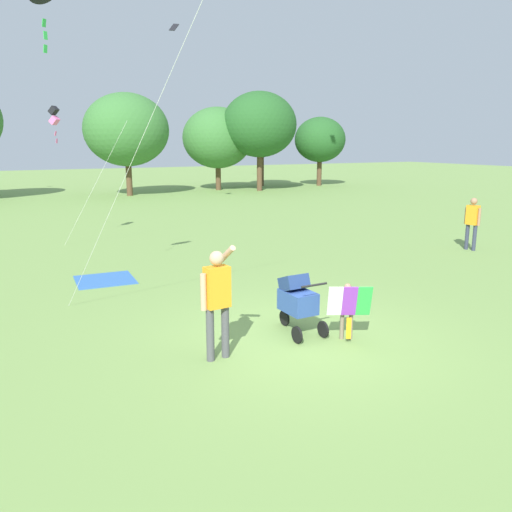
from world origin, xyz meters
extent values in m
plane|color=#75994C|center=(0.00, 0.00, 0.00)|extent=(120.00, 120.00, 0.00)
cylinder|color=brown|center=(3.34, 24.84, 0.95)|extent=(0.36, 0.36, 1.90)
ellipsoid|color=#387033|center=(3.34, 24.84, 3.93)|extent=(5.08, 4.58, 4.32)
cylinder|color=brown|center=(9.72, 25.92, 0.79)|extent=(0.36, 0.36, 1.58)
ellipsoid|color=#387033|center=(9.72, 25.92, 3.50)|extent=(4.78, 4.30, 4.06)
cylinder|color=brown|center=(11.97, 24.12, 1.17)|extent=(0.36, 0.36, 2.34)
ellipsoid|color=#235623|center=(11.97, 24.12, 4.35)|extent=(5.01, 4.51, 4.26)
cylinder|color=brown|center=(13.97, 27.60, 1.10)|extent=(0.36, 0.36, 2.21)
ellipsoid|color=#235623|center=(13.97, 27.60, 3.59)|extent=(3.44, 3.10, 2.93)
cylinder|color=brown|center=(17.95, 25.80, 0.92)|extent=(0.36, 0.36, 1.85)
ellipsoid|color=#235623|center=(17.95, 25.80, 3.40)|extent=(3.88, 3.50, 3.30)
cylinder|color=#7F705B|center=(0.72, -0.39, 0.23)|extent=(0.07, 0.07, 0.47)
cylinder|color=#7F705B|center=(0.59, -0.32, 0.23)|extent=(0.07, 0.07, 0.47)
cube|color=#4C4C56|center=(0.66, -0.36, 0.64)|extent=(0.24, 0.20, 0.35)
cylinder|color=#A37556|center=(0.77, -0.41, 0.62)|extent=(0.05, 0.05, 0.31)
cylinder|color=#A37556|center=(0.54, -0.30, 0.62)|extent=(0.05, 0.05, 0.31)
sphere|color=#A37556|center=(0.66, -0.36, 0.89)|extent=(0.12, 0.12, 0.12)
cube|color=green|center=(0.78, -0.62, 0.71)|extent=(0.29, 0.27, 0.52)
cube|color=purple|center=(0.58, -0.52, 0.71)|extent=(0.29, 0.27, 0.52)
cube|color=white|center=(0.37, -0.41, 0.71)|extent=(0.29, 0.27, 0.52)
cube|color=#F4A319|center=(0.57, -0.54, 0.26)|extent=(0.08, 0.05, 0.36)
cylinder|color=#4C4C51|center=(-1.67, -0.13, 0.41)|extent=(0.12, 0.12, 0.81)
cylinder|color=#4C4C51|center=(-1.41, -0.11, 0.41)|extent=(0.12, 0.12, 0.81)
cube|color=orange|center=(-1.54, -0.12, 1.12)|extent=(0.37, 0.25, 0.61)
cylinder|color=tan|center=(-1.76, -0.14, 1.08)|extent=(0.09, 0.09, 0.54)
cylinder|color=tan|center=(-1.33, 0.04, 1.54)|extent=(0.13, 0.50, 0.38)
sphere|color=tan|center=(-1.54, -0.12, 1.55)|extent=(0.21, 0.21, 0.21)
cylinder|color=black|center=(0.08, 0.66, 0.14)|extent=(0.05, 0.28, 0.28)
cylinder|color=black|center=(-0.16, -0.14, 0.14)|extent=(0.05, 0.28, 0.28)
cylinder|color=black|center=(0.36, -0.13, 0.14)|extent=(0.05, 0.28, 0.28)
cube|color=#2D4C93|center=(0.09, 0.25, 0.56)|extent=(0.46, 0.65, 0.36)
cube|color=navy|center=(0.08, 0.37, 0.86)|extent=(0.43, 0.42, 0.35)
cylinder|color=black|center=(0.10, -0.21, 0.96)|extent=(0.48, 0.05, 0.04)
cube|color=green|center=(-3.19, 3.66, 5.26)|extent=(0.09, 0.08, 0.14)
cube|color=green|center=(-3.19, 3.59, 5.04)|extent=(0.07, 0.06, 0.14)
cube|color=green|center=(-3.21, 3.63, 4.82)|extent=(0.08, 0.07, 0.14)
cylinder|color=silver|center=(-2.23, 1.83, 2.83)|extent=(1.89, 3.61, 5.66)
cube|color=black|center=(-2.39, 10.20, 4.12)|extent=(0.36, 0.35, 0.28)
cube|color=pink|center=(-2.39, 10.20, 3.84)|extent=(0.36, 0.35, 0.28)
cube|color=pink|center=(-2.38, 10.24, 3.45)|extent=(0.09, 0.09, 0.14)
cube|color=pink|center=(-2.37, 10.19, 3.23)|extent=(0.07, 0.08, 0.14)
cylinder|color=silver|center=(-1.46, 9.49, 1.91)|extent=(1.87, 1.42, 3.83)
cube|color=black|center=(3.49, 16.04, 8.07)|extent=(0.42, 0.37, 0.37)
cylinder|color=#33384C|center=(8.44, 3.63, 0.39)|extent=(0.11, 0.11, 0.78)
cylinder|color=#33384C|center=(8.40, 3.87, 0.39)|extent=(0.11, 0.11, 0.78)
cube|color=orange|center=(8.42, 3.75, 1.07)|extent=(0.26, 0.37, 0.58)
cylinder|color=#A37556|center=(8.45, 3.54, 1.03)|extent=(0.08, 0.08, 0.52)
cylinder|color=#A37556|center=(8.38, 3.96, 1.03)|extent=(0.08, 0.08, 0.52)
sphere|color=#A37556|center=(8.42, 3.75, 1.48)|extent=(0.20, 0.20, 0.20)
cube|color=#3366B2|center=(-2.12, 5.29, 0.01)|extent=(1.39, 1.39, 0.02)
camera|label=1|loc=(-4.37, -6.80, 3.18)|focal=36.09mm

